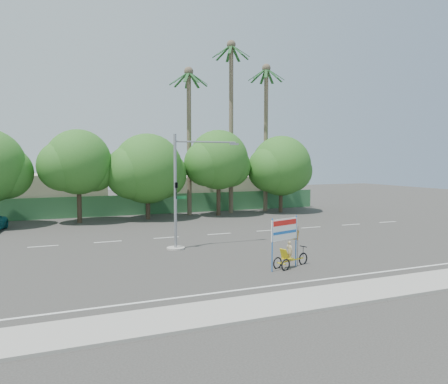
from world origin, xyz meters
name	(u,v)px	position (x,y,z in m)	size (l,w,h in m)	color
ground	(240,259)	(0.00, 0.00, 0.00)	(120.00, 120.00, 0.00)	#33302D
sidewalk_near	(321,297)	(0.00, -7.50, 0.06)	(50.00, 2.40, 0.12)	gray
fence	(150,204)	(0.00, 21.50, 1.00)	(38.00, 0.08, 2.00)	#336B3D
building_left	(41,194)	(-10.00, 26.00, 2.00)	(12.00, 8.00, 4.00)	beige
building_right	(209,191)	(8.00, 26.00, 1.80)	(14.00, 8.00, 3.60)	beige
tree_left	(78,164)	(-7.05, 18.00, 5.06)	(6.66, 5.60, 8.07)	#473828
tree_center	(147,171)	(-1.05, 18.00, 4.47)	(7.62, 6.40, 7.85)	#473828
tree_right	(218,162)	(5.95, 18.00, 5.24)	(6.90, 5.80, 8.36)	#473828
tree_far_right	(281,168)	(12.95, 18.00, 4.64)	(7.38, 6.20, 7.94)	#473828
palm_tall	(231,110)	(8.00, 19.50, 10.46)	(3.73, 3.79, 17.45)	#70604C
palm_mid	(266,122)	(12.00, 19.50, 9.40)	(3.73, 3.79, 15.45)	#70604C
palm_short	(189,125)	(3.50, 19.50, 8.86)	(3.73, 3.79, 14.45)	#70604C
traffic_signal	(180,201)	(-2.20, 3.98, 2.92)	(4.72, 1.10, 7.00)	gray
trike_billboard	(288,247)	(1.36, -2.74, 1.07)	(2.61, 1.09, 2.66)	black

